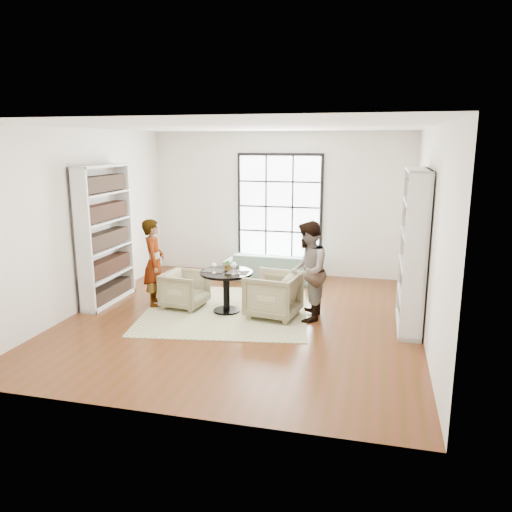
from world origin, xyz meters
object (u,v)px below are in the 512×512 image
(person_left, at_px, (154,263))
(wine_glass_right, at_px, (234,266))
(armchair_right, at_px, (273,295))
(sofa, at_px, (272,266))
(pedestal_table, at_px, (226,283))
(person_right, at_px, (308,271))
(flower_centerpiece, at_px, (228,265))
(wine_glass_left, at_px, (214,266))
(armchair_left, at_px, (185,290))

(person_left, distance_m, wine_glass_right, 1.50)
(armchair_right, xyz_separation_m, person_left, (-2.11, 0.09, 0.39))
(sofa, relative_size, armchair_right, 2.37)
(pedestal_table, distance_m, person_right, 1.38)
(wine_glass_right, relative_size, flower_centerpiece, 0.98)
(person_right, bearing_deg, wine_glass_right, -86.23)
(sofa, relative_size, person_right, 1.20)
(wine_glass_left, height_order, wine_glass_right, wine_glass_right)
(person_left, bearing_deg, armchair_left, -108.00)
(pedestal_table, bearing_deg, person_left, 177.00)
(person_left, distance_m, person_right, 2.66)
(person_left, height_order, wine_glass_left, person_left)
(wine_glass_right, bearing_deg, armchair_left, 167.89)
(sofa, xyz_separation_m, person_right, (1.05, -2.22, 0.51))
(sofa, height_order, wine_glass_left, wine_glass_left)
(wine_glass_left, bearing_deg, flower_centerpiece, 49.39)
(armchair_left, height_order, person_left, person_left)
(armchair_right, height_order, person_left, person_left)
(armchair_left, bearing_deg, wine_glass_right, -94.86)
(armchair_right, bearing_deg, person_right, 98.40)
(armchair_right, bearing_deg, flower_centerpiece, -88.37)
(pedestal_table, xyz_separation_m, armchair_left, (-0.76, 0.07, -0.19))
(armchair_left, distance_m, armchair_right, 1.56)
(armchair_left, xyz_separation_m, wine_glass_left, (0.60, -0.21, 0.51))
(sofa, relative_size, person_left, 1.27)
(pedestal_table, height_order, wine_glass_left, wine_glass_left)
(sofa, bearing_deg, person_left, 54.39)
(armchair_left, bearing_deg, person_left, 97.25)
(armchair_left, bearing_deg, pedestal_table, -87.90)
(sofa, height_order, person_left, person_left)
(armchair_left, distance_m, person_right, 2.17)
(pedestal_table, height_order, person_right, person_right)
(sofa, height_order, wine_glass_right, wine_glass_right)
(wine_glass_right, bearing_deg, wine_glass_left, -178.64)
(armchair_left, distance_m, wine_glass_right, 1.09)
(wine_glass_left, height_order, flower_centerpiece, flower_centerpiece)
(armchair_right, relative_size, wine_glass_right, 4.06)
(pedestal_table, bearing_deg, armchair_right, -1.74)
(armchair_right, height_order, wine_glass_left, wine_glass_left)
(person_right, bearing_deg, flower_centerpiece, -95.40)
(armchair_left, relative_size, armchair_right, 0.85)
(wine_glass_left, distance_m, wine_glass_right, 0.33)
(pedestal_table, relative_size, wine_glass_right, 4.39)
(armchair_left, relative_size, person_left, 0.46)
(armchair_right, bearing_deg, person_left, -84.12)
(armchair_left, xyz_separation_m, wine_glass_right, (0.93, -0.20, 0.53))
(sofa, xyz_separation_m, person_left, (-1.61, -2.13, 0.47))
(armchair_right, distance_m, flower_centerpiece, 0.90)
(pedestal_table, distance_m, armchair_right, 0.81)
(armchair_right, distance_m, wine_glass_right, 0.79)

